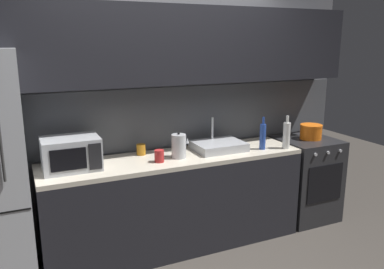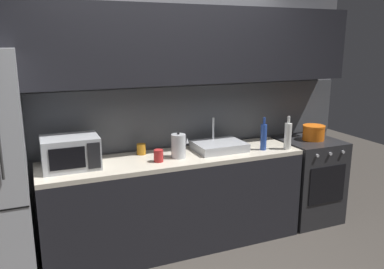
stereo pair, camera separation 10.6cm
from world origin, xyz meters
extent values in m
cube|color=slate|center=(0.00, 1.30, 1.25)|extent=(4.18, 0.10, 2.50)
cube|color=#4C4F54|center=(0.00, 1.25, 1.20)|extent=(4.18, 0.01, 0.60)
cube|color=black|center=(0.00, 1.08, 1.90)|extent=(3.84, 0.34, 0.70)
cube|color=black|center=(0.00, 0.90, 0.43)|extent=(2.44, 0.60, 0.86)
cube|color=beige|center=(0.00, 0.90, 0.88)|extent=(2.44, 0.60, 0.04)
cube|color=#232326|center=(1.56, 0.90, 0.45)|extent=(0.60, 0.60, 0.90)
cube|color=black|center=(1.56, 0.60, 0.50)|extent=(0.45, 0.01, 0.40)
cylinder|color=#B2B2B7|center=(1.39, 0.59, 0.83)|extent=(0.03, 0.02, 0.03)
cylinder|color=#B2B2B7|center=(1.56, 0.59, 0.83)|extent=(0.03, 0.02, 0.03)
cylinder|color=#B2B2B7|center=(1.72, 0.59, 0.83)|extent=(0.03, 0.02, 0.03)
cube|color=#A8AAAF|center=(-0.92, 0.92, 1.04)|extent=(0.46, 0.34, 0.27)
cube|color=black|center=(-0.96, 0.75, 1.04)|extent=(0.28, 0.01, 0.18)
cube|color=black|center=(-0.75, 0.75, 1.04)|extent=(0.10, 0.01, 0.22)
cube|color=#ADAFB5|center=(0.47, 0.93, 0.94)|extent=(0.48, 0.38, 0.08)
cylinder|color=silver|center=(0.47, 1.06, 1.09)|extent=(0.02, 0.02, 0.22)
cylinder|color=#B7BABF|center=(0.02, 0.85, 1.01)|extent=(0.13, 0.13, 0.22)
sphere|color=black|center=(0.02, 0.85, 1.13)|extent=(0.02, 0.02, 0.02)
cone|color=#B7BABF|center=(0.10, 0.85, 1.05)|extent=(0.03, 0.03, 0.05)
cylinder|color=silver|center=(1.11, 0.70, 1.03)|extent=(0.07, 0.07, 0.26)
cylinder|color=silver|center=(1.11, 0.70, 1.19)|extent=(0.03, 0.03, 0.07)
cylinder|color=#234299|center=(0.88, 0.77, 1.03)|extent=(0.06, 0.06, 0.25)
cylinder|color=#234299|center=(0.88, 0.77, 1.19)|extent=(0.02, 0.02, 0.07)
cylinder|color=#A82323|center=(-0.19, 0.80, 0.95)|extent=(0.08, 0.08, 0.11)
cylinder|color=#B27019|center=(-0.27, 1.08, 0.95)|extent=(0.08, 0.08, 0.10)
cylinder|color=orange|center=(1.59, 0.90, 0.97)|extent=(0.23, 0.23, 0.14)
cylinder|color=orange|center=(1.59, 0.90, 1.05)|extent=(0.23, 0.23, 0.02)
camera|label=1|loc=(-1.30, -2.30, 1.94)|focal=36.50mm
camera|label=2|loc=(-1.20, -2.35, 1.94)|focal=36.50mm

